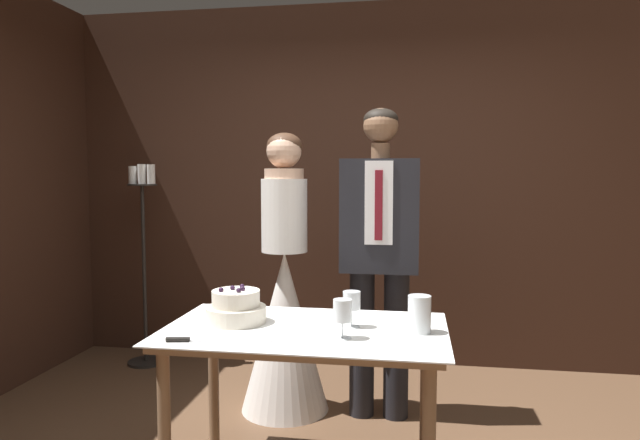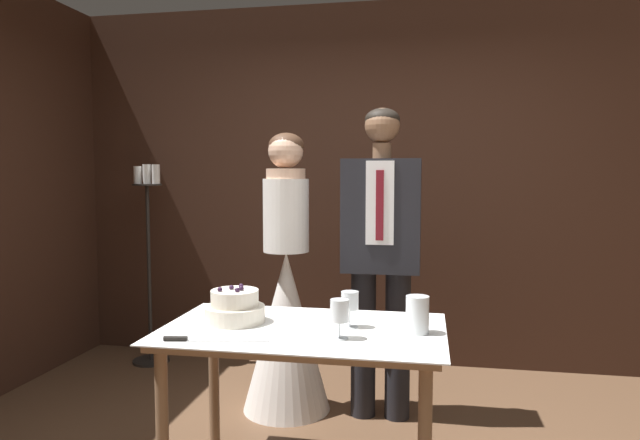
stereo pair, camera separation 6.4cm
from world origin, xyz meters
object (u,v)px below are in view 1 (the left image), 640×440
hurricane_candle (419,315)px  bride (285,309)px  cake_knife (199,340)px  wine_glass_near (342,312)px  candle_stand (144,261)px  wine_glass_middle (352,301)px  groom (380,245)px  tiered_cake (236,308)px  cake_table (305,348)px

hurricane_candle → bride: 1.18m
hurricane_candle → cake_knife: bearing=-162.2°
wine_glass_near → candle_stand: candle_stand is taller
bride → cake_knife: bearing=-95.7°
wine_glass_middle → wine_glass_near: bearing=-95.8°
wine_glass_middle → groom: groom is taller
bride → groom: bearing=-0.1°
tiered_cake → groom: groom is taller
cake_knife → wine_glass_middle: (0.61, 0.34, 0.11)m
wine_glass_near → bride: size_ratio=0.10×
cake_table → tiered_cake: size_ratio=4.51×
wine_glass_near → hurricane_candle: wine_glass_near is taller
groom → tiered_cake: bearing=-128.5°
tiered_cake → cake_knife: bearing=-100.0°
tiered_cake → bride: 0.82m
tiered_cake → wine_glass_near: (0.53, -0.18, 0.05)m
bride → wine_glass_near: bearing=-63.9°
wine_glass_near → wine_glass_middle: (0.02, 0.19, 0.00)m
wine_glass_middle → cake_table: bearing=-166.7°
wine_glass_near → candle_stand: size_ratio=0.11×
cake_knife → hurricane_candle: bearing=8.0°
candle_stand → hurricane_candle: bearing=-36.0°
cake_knife → candle_stand: candle_stand is taller
wine_glass_near → bride: (-0.48, 0.98, -0.24)m
cake_table → bride: size_ratio=0.76×
cake_knife → candle_stand: (-1.14, 1.80, 0.04)m
bride → tiered_cake: bearing=-93.9°
cake_table → hurricane_candle: bearing=0.9°
wine_glass_middle → bride: bearing=122.3°
cake_knife → wine_glass_near: bearing=4.3°
hurricane_candle → candle_stand: size_ratio=0.11×
wine_glass_middle → candle_stand: candle_stand is taller
bride → candle_stand: bride is taller
wine_glass_middle → hurricane_candle: bearing=-7.7°
cake_knife → bride: 1.14m
cake_knife → groom: groom is taller
wine_glass_middle → bride: bride is taller
hurricane_candle → groom: (-0.23, 0.83, 0.21)m
wine_glass_middle → hurricane_candle: (0.31, -0.04, -0.04)m
cake_table → candle_stand: candle_stand is taller
candle_stand → tiered_cake: bearing=-50.7°
wine_glass_middle → cake_knife: bearing=-151.1°
hurricane_candle → tiered_cake: bearing=177.6°
tiered_cake → bride: bride is taller
cake_knife → groom: (0.69, 1.13, 0.28)m
tiered_cake → hurricane_candle: bearing=-2.4°
cake_knife → wine_glass_near: wine_glass_near is taller
bride → groom: size_ratio=0.93×
tiered_cake → cake_knife: size_ratio=0.64×
cake_table → cake_knife: (-0.40, -0.29, 0.10)m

